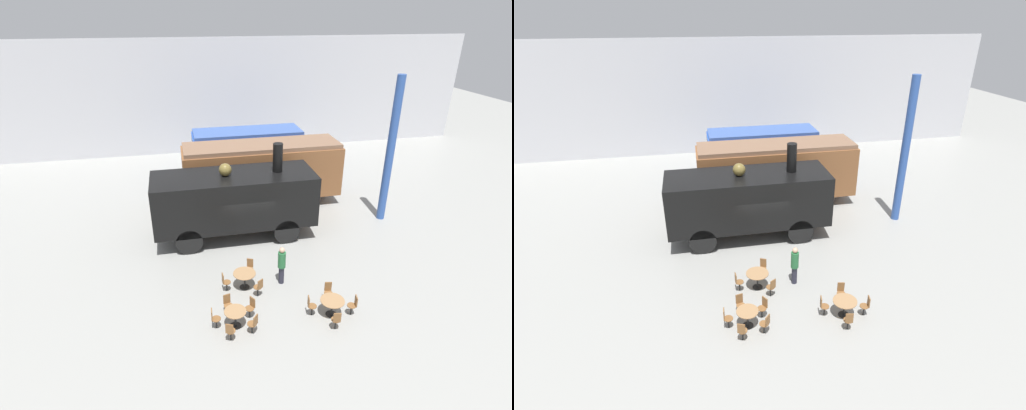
# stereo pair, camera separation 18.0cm
# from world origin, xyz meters

# --- Properties ---
(ground_plane) EXTENTS (80.00, 80.00, 0.00)m
(ground_plane) POSITION_xyz_m (0.00, 0.00, 0.00)
(ground_plane) COLOR gray
(backdrop_wall) EXTENTS (44.00, 0.15, 9.00)m
(backdrop_wall) POSITION_xyz_m (0.00, 15.38, 4.50)
(backdrop_wall) COLOR silver
(backdrop_wall) RESTS_ON ground_plane
(streamlined_locomotive) EXTENTS (9.02, 2.65, 3.59)m
(streamlined_locomotive) POSITION_xyz_m (2.26, 8.31, 2.09)
(streamlined_locomotive) COLOR blue
(streamlined_locomotive) RESTS_ON ground_plane
(passenger_coach_wooden) EXTENTS (9.37, 2.66, 3.81)m
(passenger_coach_wooden) POSITION_xyz_m (1.71, 4.52, 2.20)
(passenger_coach_wooden) COLOR brown
(passenger_coach_wooden) RESTS_ON ground_plane
(steam_locomotive) EXTENTS (8.21, 2.87, 4.93)m
(steam_locomotive) POSITION_xyz_m (-0.53, 0.87, 2.16)
(steam_locomotive) COLOR black
(steam_locomotive) RESTS_ON ground_plane
(cafe_table_near) EXTENTS (0.95, 0.95, 0.71)m
(cafe_table_near) POSITION_xyz_m (2.18, -6.06, 0.58)
(cafe_table_near) COLOR black
(cafe_table_near) RESTS_ON ground_plane
(cafe_table_mid) EXTENTS (0.84, 0.84, 0.73)m
(cafe_table_mid) POSITION_xyz_m (-1.62, -5.92, 0.57)
(cafe_table_mid) COLOR black
(cafe_table_mid) RESTS_ON ground_plane
(cafe_table_far) EXTENTS (0.97, 0.97, 0.75)m
(cafe_table_far) POSITION_xyz_m (-0.86, -3.66, 0.61)
(cafe_table_far) COLOR black
(cafe_table_far) RESTS_ON ground_plane
(cafe_chair_0) EXTENTS (0.38, 0.36, 0.87)m
(cafe_chair_0) POSITION_xyz_m (1.35, -5.90, 0.51)
(cafe_chair_0) COLOR black
(cafe_chair_0) RESTS_ON ground_plane
(cafe_chair_1) EXTENTS (0.36, 0.38, 0.87)m
(cafe_chair_1) POSITION_xyz_m (2.02, -6.89, 0.51)
(cafe_chair_1) COLOR black
(cafe_chair_1) RESTS_ON ground_plane
(cafe_chair_2) EXTENTS (0.38, 0.36, 0.87)m
(cafe_chair_2) POSITION_xyz_m (3.02, -6.22, 0.51)
(cafe_chair_2) COLOR black
(cafe_chair_2) RESTS_ON ground_plane
(cafe_chair_3) EXTENTS (0.36, 0.38, 0.87)m
(cafe_chair_3) POSITION_xyz_m (2.34, -5.23, 0.51)
(cafe_chair_3) COLOR black
(cafe_chair_3) RESTS_ON ground_plane
(cafe_chair_4) EXTENTS (0.36, 0.36, 0.87)m
(cafe_chair_4) POSITION_xyz_m (-2.41, -5.85, 0.51)
(cafe_chair_4) COLOR black
(cafe_chair_4) RESTS_ON ground_plane
(cafe_chair_5) EXTENTS (0.38, 0.40, 0.87)m
(cafe_chair_5) POSITION_xyz_m (-1.93, -6.65, 0.51)
(cafe_chair_5) COLOR black
(cafe_chair_5) RESTS_ON ground_plane
(cafe_chair_6) EXTENTS (0.41, 0.40, 0.87)m
(cafe_chair_6) POSITION_xyz_m (-1.02, -6.44, 0.51)
(cafe_chair_6) COLOR black
(cafe_chair_6) RESTS_ON ground_plane
(cafe_chair_7) EXTENTS (0.40, 0.39, 0.87)m
(cafe_chair_7) POSITION_xyz_m (-0.94, -5.51, 0.51)
(cafe_chair_7) COLOR black
(cafe_chair_7) RESTS_ON ground_plane
(cafe_chair_8) EXTENTS (0.36, 0.38, 0.87)m
(cafe_chair_8) POSITION_xyz_m (-1.80, -5.15, 0.51)
(cafe_chair_8) COLOR black
(cafe_chair_8) RESTS_ON ground_plane
(cafe_chair_9) EXTENTS (0.40, 0.40, 0.87)m
(cafe_chair_9) POSITION_xyz_m (-0.38, -4.38, 0.51)
(cafe_chair_9) COLOR black
(cafe_chair_9) RESTS_ON ground_plane
(cafe_chair_10) EXTENTS (0.39, 0.40, 0.87)m
(cafe_chair_10) POSITION_xyz_m (-0.48, -2.89, 0.51)
(cafe_chair_10) COLOR black
(cafe_chair_10) RESTS_ON ground_plane
(cafe_chair_11) EXTENTS (0.36, 0.36, 0.87)m
(cafe_chair_11) POSITION_xyz_m (-1.72, -3.72, 0.51)
(cafe_chair_11) COLOR black
(cafe_chair_11) RESTS_ON ground_plane
(visitor_person) EXTENTS (0.34, 0.34, 1.81)m
(visitor_person) POSITION_xyz_m (0.78, -3.66, 0.99)
(visitor_person) COLOR #262633
(visitor_person) RESTS_ON ground_plane
(support_pillar) EXTENTS (0.44, 0.44, 8.00)m
(support_pillar) POSITION_xyz_m (8.00, 1.07, 4.00)
(support_pillar) COLOR #2D519E
(support_pillar) RESTS_ON ground_plane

